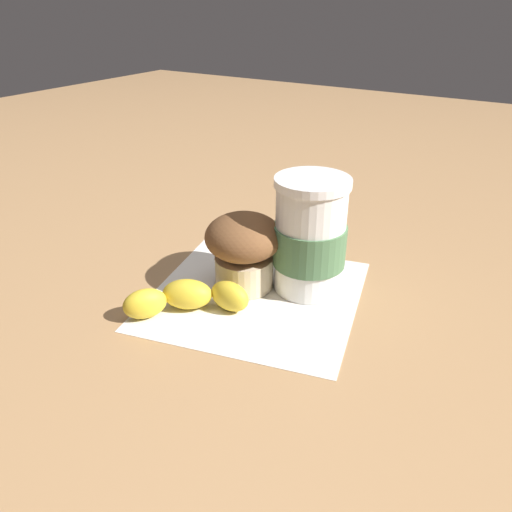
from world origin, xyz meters
TOP-DOWN VIEW (x-y plane):
  - ground_plane at (0.00, 0.00)m, footprint 3.00×3.00m
  - paper_napkin at (0.00, 0.00)m, footprint 0.31×0.31m
  - coffee_cup at (-0.05, 0.05)m, footprint 0.09×0.09m
  - muffin at (-0.01, -0.02)m, footprint 0.10×0.10m
  - banana at (0.07, -0.05)m, footprint 0.11×0.13m
  - sugar_packet at (-0.15, -0.01)m, footprint 0.06×0.06m

SIDE VIEW (x-z plane):
  - ground_plane at x=0.00m, z-range 0.00..0.00m
  - paper_napkin at x=0.00m, z-range 0.00..0.00m
  - sugar_packet at x=-0.15m, z-range 0.00..0.01m
  - banana at x=0.07m, z-range 0.00..0.04m
  - muffin at x=-0.01m, z-range 0.01..0.11m
  - coffee_cup at x=-0.05m, z-range 0.00..0.15m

